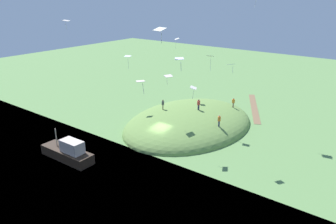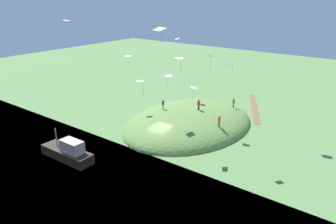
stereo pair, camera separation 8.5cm
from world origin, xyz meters
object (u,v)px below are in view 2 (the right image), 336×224
at_px(person_with_child, 163,103).
at_px(kite_7, 193,88).
at_px(kite_9, 210,57).
at_px(kite_10, 160,30).
at_px(kite_6, 128,57).
at_px(kite_2, 168,76).
at_px(person_on_hilltop, 199,103).
at_px(kite_8, 231,65).
at_px(kite_4, 177,39).
at_px(kite_5, 179,59).
at_px(boat_on_lake, 68,152).
at_px(person_near_shore, 219,119).
at_px(person_watching_kites, 234,102).
at_px(kite_1, 66,21).
at_px(kite_0, 140,82).

bearing_deg(person_with_child, kite_7, 29.22).
xyz_separation_m(kite_9, kite_10, (-17.60, -4.90, 5.57)).
distance_m(kite_6, kite_10, 22.39).
bearing_deg(kite_7, kite_2, 67.63).
xyz_separation_m(person_on_hilltop, kite_2, (-5.64, 1.56, 5.13)).
relative_size(kite_8, kite_9, 0.49).
height_order(kite_4, kite_5, kite_5).
bearing_deg(kite_2, person_with_child, 48.27).
xyz_separation_m(boat_on_lake, kite_7, (11.27, -10.96, 7.63)).
bearing_deg(kite_8, kite_9, 45.68).
xyz_separation_m(person_near_shore, kite_5, (-14.88, -3.56, 11.20)).
bearing_deg(person_near_shore, person_on_hilltop, -117.78).
bearing_deg(kite_10, person_watching_kites, 9.17).
bearing_deg(kite_5, kite_1, 81.47).
relative_size(kite_1, kite_4, 0.75).
xyz_separation_m(person_with_child, kite_4, (7.10, 2.55, 8.91)).
bearing_deg(kite_8, kite_6, 83.81).
bearing_deg(person_near_shore, boat_on_lake, -37.32).
bearing_deg(kite_4, person_with_child, -160.26).
bearing_deg(kite_6, person_watching_kites, -50.10).
relative_size(boat_on_lake, kite_0, 5.63).
bearing_deg(kite_6, kite_10, -127.87).
xyz_separation_m(person_watching_kites, kite_2, (-12.29, 4.15, 6.08)).
bearing_deg(person_on_hilltop, kite_0, 45.48).
relative_size(person_with_child, kite_8, 1.43).
bearing_deg(kite_0, person_with_child, 30.97).
distance_m(person_near_shore, kite_6, 17.19).
distance_m(boat_on_lake, kite_10, 20.61).
xyz_separation_m(kite_4, kite_6, (-8.68, 3.08, -2.00)).
distance_m(boat_on_lake, kite_8, 22.57).
distance_m(person_with_child, kite_0, 19.04).
bearing_deg(person_watching_kites, kite_1, -47.34).
relative_size(boat_on_lake, person_near_shore, 4.48).
distance_m(person_watching_kites, kite_0, 25.72).
distance_m(kite_2, kite_9, 6.92).
height_order(person_on_hilltop, kite_7, kite_7).
relative_size(kite_0, kite_4, 0.75).
xyz_separation_m(kite_4, kite_5, (-21.61, -15.88, 1.80)).
bearing_deg(person_on_hilltop, person_with_child, -28.48).
relative_size(kite_4, kite_9, 0.79).
height_order(kite_2, kite_9, kite_9).
bearing_deg(kite_1, kite_10, -100.30).
relative_size(person_on_hilltop, kite_0, 1.25).
bearing_deg(kite_7, kite_6, 75.82).
height_order(kite_0, kite_7, kite_0).
bearing_deg(kite_0, kite_1, 77.96).
bearing_deg(kite_4, kite_7, -137.08).
relative_size(boat_on_lake, kite_10, 5.49).
bearing_deg(kite_8, person_near_shore, 39.26).
bearing_deg(kite_7, person_near_shore, -8.20).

